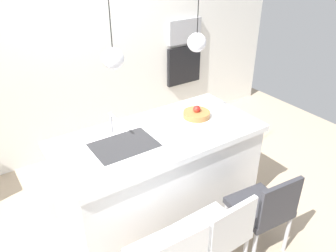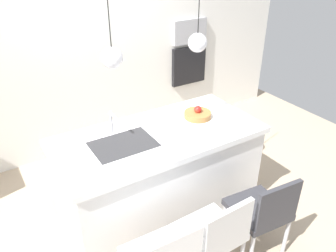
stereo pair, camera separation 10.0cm
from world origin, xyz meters
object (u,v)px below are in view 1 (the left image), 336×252
(fruit_bowl, at_px, (197,114))
(chair_far, at_px, (264,208))
(microwave, at_px, (184,31))
(chair_middle, at_px, (218,232))
(oven, at_px, (184,65))

(fruit_bowl, distance_m, chair_far, 1.12)
(fruit_bowl, xyz_separation_m, microwave, (0.93, 1.51, 0.41))
(chair_middle, bearing_deg, chair_far, -0.19)
(fruit_bowl, distance_m, microwave, 1.82)
(microwave, bearing_deg, chair_middle, -120.46)
(microwave, xyz_separation_m, chair_middle, (-1.48, -2.51, -0.89))
(fruit_bowl, height_order, chair_middle, fruit_bowl)
(microwave, bearing_deg, chair_far, -110.61)
(oven, bearing_deg, chair_middle, -120.46)
(microwave, xyz_separation_m, oven, (0.00, 0.00, -0.50))
(microwave, bearing_deg, oven, 0.00)
(chair_middle, distance_m, chair_far, 0.53)
(oven, bearing_deg, microwave, 0.00)
(fruit_bowl, height_order, chair_far, fruit_bowl)
(fruit_bowl, bearing_deg, oven, 58.19)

